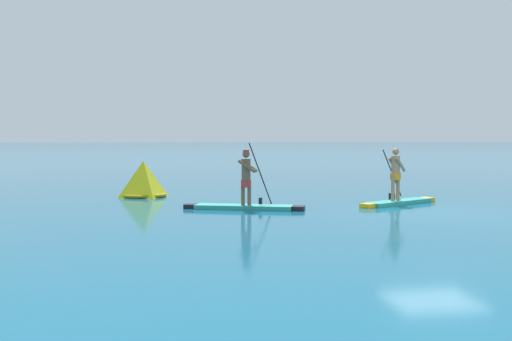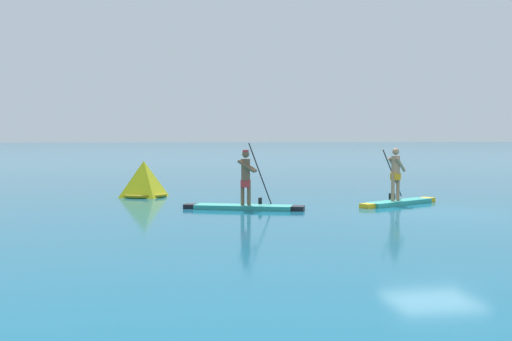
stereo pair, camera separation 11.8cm
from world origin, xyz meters
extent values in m
plane|color=#145B7A|center=(0.00, 0.00, 0.00)|extent=(440.00, 440.00, 0.00)
cube|color=teal|center=(-5.09, 1.71, 0.06)|extent=(2.90, 1.59, 0.13)
cube|color=black|center=(-3.58, 1.18, 0.06)|extent=(0.49, 0.57, 0.13)
cube|color=black|center=(-6.59, 2.24, 0.06)|extent=(0.47, 0.51, 0.13)
cylinder|color=brown|center=(-4.93, 1.66, 0.49)|extent=(0.11, 0.11, 0.72)
cylinder|color=brown|center=(-5.11, 1.72, 0.49)|extent=(0.11, 0.11, 0.72)
cube|color=red|center=(-5.02, 1.69, 0.75)|extent=(0.32, 0.29, 0.22)
cylinder|color=brown|center=(-5.02, 1.69, 1.16)|extent=(0.26, 0.26, 0.63)
sphere|color=brown|center=(-5.02, 1.69, 1.61)|extent=(0.21, 0.21, 0.21)
cylinder|color=red|center=(-5.02, 1.69, 1.70)|extent=(0.18, 0.18, 0.06)
cylinder|color=brown|center=(-4.92, 1.81, 1.26)|extent=(0.53, 0.28, 0.40)
cylinder|color=brown|center=(-5.03, 1.53, 1.26)|extent=(0.53, 0.28, 0.40)
cylinder|color=black|center=(-4.54, 1.99, 1.01)|extent=(0.68, 0.27, 1.85)
cube|color=black|center=(-4.54, 1.99, 0.15)|extent=(0.14, 0.22, 0.32)
cube|color=teal|center=(-0.14, 2.21, 0.07)|extent=(2.59, 1.88, 0.13)
cube|color=yellow|center=(1.15, 2.98, 0.07)|extent=(0.50, 0.53, 0.13)
cube|color=yellow|center=(-1.42, 1.43, 0.07)|extent=(0.47, 0.48, 0.13)
cylinder|color=#997051|center=(-0.17, 2.19, 0.56)|extent=(0.11, 0.11, 0.85)
cylinder|color=#997051|center=(-0.39, 2.06, 0.56)|extent=(0.11, 0.11, 0.85)
cube|color=orange|center=(-0.28, 2.12, 0.89)|extent=(0.34, 0.32, 0.22)
cylinder|color=#997051|center=(-0.28, 2.12, 1.25)|extent=(0.26, 0.26, 0.54)
sphere|color=#997051|center=(-0.28, 2.12, 1.66)|extent=(0.21, 0.21, 0.21)
cylinder|color=#997051|center=(-0.32, 2.28, 1.26)|extent=(0.43, 0.32, 0.49)
cylinder|color=#997051|center=(-0.16, 2.02, 1.26)|extent=(0.43, 0.32, 0.49)
cylinder|color=black|center=(-0.19, 2.64, 0.96)|extent=(0.88, 0.58, 1.55)
cube|color=black|center=(-0.19, 2.64, 0.15)|extent=(0.17, 0.21, 0.32)
pyramid|color=yellow|center=(-7.99, 6.16, 0.63)|extent=(1.72, 1.72, 1.27)
torus|color=olive|center=(-7.99, 6.16, 0.06)|extent=(1.59, 1.59, 0.12)
camera|label=1|loc=(-7.82, -16.72, 2.12)|focal=45.16mm
camera|label=2|loc=(-7.71, -16.74, 2.12)|focal=45.16mm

